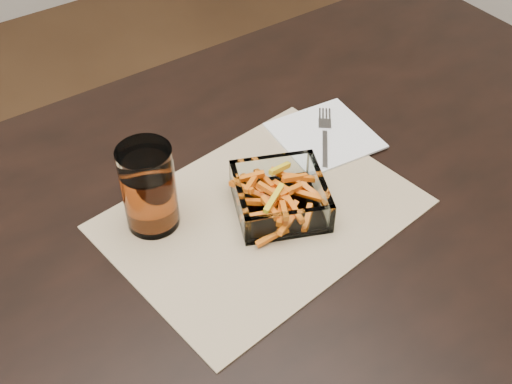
{
  "coord_description": "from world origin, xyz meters",
  "views": [
    {
      "loc": [
        -0.38,
        -0.57,
        1.46
      ],
      "look_at": [
        0.02,
        0.01,
        0.78
      ],
      "focal_mm": 45.0,
      "sensor_mm": 36.0,
      "label": 1
    }
  ],
  "objects_px": {
    "glass_bowl": "(280,198)",
    "fork": "(325,135)",
    "tumbler": "(149,190)",
    "dining_table": "(249,254)"
  },
  "relations": [
    {
      "from": "glass_bowl",
      "to": "fork",
      "type": "height_order",
      "value": "glass_bowl"
    },
    {
      "from": "tumbler",
      "to": "fork",
      "type": "distance_m",
      "value": 0.35
    },
    {
      "from": "dining_table",
      "to": "fork",
      "type": "height_order",
      "value": "fork"
    },
    {
      "from": "glass_bowl",
      "to": "tumbler",
      "type": "xyz_separation_m",
      "value": [
        -0.17,
        0.09,
        0.04
      ]
    },
    {
      "from": "dining_table",
      "to": "tumbler",
      "type": "bearing_deg",
      "value": 150.16
    },
    {
      "from": "dining_table",
      "to": "fork",
      "type": "bearing_deg",
      "value": 20.43
    },
    {
      "from": "dining_table",
      "to": "tumbler",
      "type": "height_order",
      "value": "tumbler"
    },
    {
      "from": "tumbler",
      "to": "fork",
      "type": "xyz_separation_m",
      "value": [
        0.34,
        0.01,
        -0.06
      ]
    },
    {
      "from": "tumbler",
      "to": "fork",
      "type": "bearing_deg",
      "value": 1.58
    },
    {
      "from": "dining_table",
      "to": "fork",
      "type": "relative_size",
      "value": 11.75
    }
  ]
}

